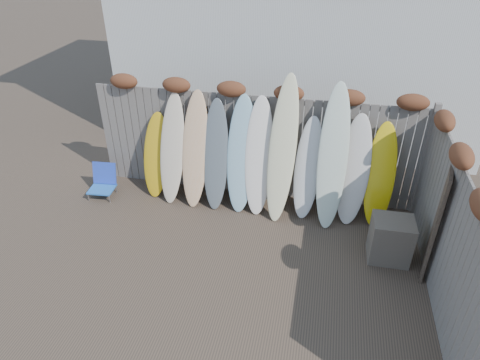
% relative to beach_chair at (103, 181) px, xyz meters
% --- Properties ---
extents(ground, '(80.00, 80.00, 0.00)m').
position_rel_beach_chair_xyz_m(ground, '(2.82, -1.74, -0.28)').
color(ground, '#493A2D').
extents(back_fence, '(6.05, 0.28, 2.24)m').
position_rel_beach_chair_xyz_m(back_fence, '(2.88, 0.65, 0.90)').
color(back_fence, slate).
rests_on(back_fence, ground).
extents(right_fence, '(0.28, 4.40, 2.24)m').
position_rel_beach_chair_xyz_m(right_fence, '(5.82, -1.49, 0.86)').
color(right_fence, slate).
rests_on(right_fence, ground).
extents(beach_chair, '(0.50, 0.52, 0.61)m').
position_rel_beach_chair_xyz_m(beach_chair, '(0.00, 0.00, 0.00)').
color(beach_chair, blue).
rests_on(beach_chair, ground).
extents(wooden_crate, '(0.63, 0.53, 0.72)m').
position_rel_beach_chair_xyz_m(wooden_crate, '(5.27, -0.77, 0.08)').
color(wooden_crate, brown).
rests_on(wooden_crate, ground).
extents(lattice_panel, '(0.33, 1.17, 1.78)m').
position_rel_beach_chair_xyz_m(lattice_panel, '(5.85, -0.68, 0.61)').
color(lattice_panel, '#393022').
rests_on(lattice_panel, ground).
extents(surfboard_0, '(0.57, 0.62, 1.59)m').
position_rel_beach_chair_xyz_m(surfboard_0, '(1.02, 0.32, 0.51)').
color(surfboard_0, gold).
rests_on(surfboard_0, ground).
extents(surfboard_1, '(0.52, 0.74, 2.00)m').
position_rel_beach_chair_xyz_m(surfboard_1, '(1.38, 0.25, 0.72)').
color(surfboard_1, beige).
rests_on(surfboard_1, ground).
extents(surfboard_2, '(0.51, 0.75, 2.08)m').
position_rel_beach_chair_xyz_m(surfboard_2, '(1.83, 0.23, 0.76)').
color(surfboard_2, '#FFC588').
rests_on(surfboard_2, ground).
extents(surfboard_3, '(0.51, 0.73, 1.96)m').
position_rel_beach_chair_xyz_m(surfboard_3, '(2.21, 0.22, 0.70)').
color(surfboard_3, '#525B60').
rests_on(surfboard_3, ground).
extents(surfboard_4, '(0.53, 0.75, 2.06)m').
position_rel_beach_chair_xyz_m(surfboard_4, '(2.68, 0.25, 0.75)').
color(surfboard_4, '#90BBCD').
rests_on(surfboard_4, ground).
extents(surfboard_5, '(0.55, 0.76, 2.06)m').
position_rel_beach_chair_xyz_m(surfboard_5, '(3.00, 0.24, 0.75)').
color(surfboard_5, white).
rests_on(surfboard_5, ground).
extents(surfboard_6, '(0.54, 0.90, 2.48)m').
position_rel_beach_chair_xyz_m(surfboard_6, '(3.41, 0.18, 0.96)').
color(surfboard_6, '#F8EFBB').
rests_on(surfboard_6, ground).
extents(surfboard_7, '(0.51, 0.67, 1.78)m').
position_rel_beach_chair_xyz_m(surfboard_7, '(3.86, 0.25, 0.61)').
color(surfboard_7, white).
rests_on(surfboard_7, ground).
extents(surfboard_8, '(0.52, 0.85, 2.41)m').
position_rel_beach_chair_xyz_m(surfboard_8, '(4.26, 0.15, 0.92)').
color(surfboard_8, silver).
rests_on(surfboard_8, ground).
extents(surfboard_9, '(0.57, 0.71, 1.89)m').
position_rel_beach_chair_xyz_m(surfboard_9, '(4.65, 0.26, 0.66)').
color(surfboard_9, silver).
rests_on(surfboard_9, ground).
extents(surfboard_10, '(0.50, 0.64, 1.78)m').
position_rel_beach_chair_xyz_m(surfboard_10, '(5.09, 0.27, 0.61)').
color(surfboard_10, yellow).
rests_on(surfboard_10, ground).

